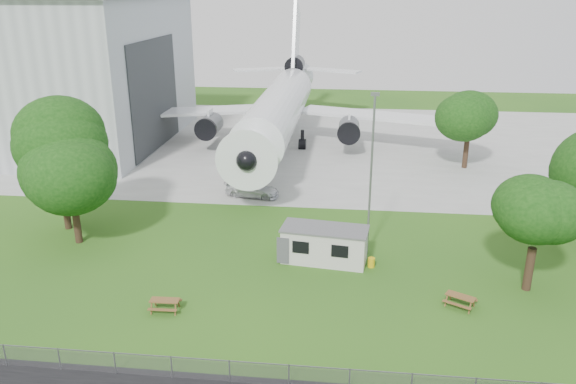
# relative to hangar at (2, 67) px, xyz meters

# --- Properties ---
(ground) EXTENTS (160.00, 160.00, 0.00)m
(ground) POSITION_rel_hangar_xyz_m (37.97, -36.00, -9.41)
(ground) COLOR #3C711D
(concrete_apron) EXTENTS (120.00, 46.00, 0.03)m
(concrete_apron) POSITION_rel_hangar_xyz_m (37.97, 2.00, -9.39)
(concrete_apron) COLOR #B7B7B2
(concrete_apron) RESTS_ON ground
(hangar) EXTENTS (43.00, 31.00, 18.55)m
(hangar) POSITION_rel_hangar_xyz_m (0.00, 0.00, 0.00)
(hangar) COLOR #B2B7BC
(hangar) RESTS_ON ground
(airliner) EXTENTS (46.36, 47.73, 17.69)m
(airliner) POSITION_rel_hangar_xyz_m (35.97, -0.14, -4.14)
(airliner) COLOR white
(airliner) RESTS_ON ground
(site_cabin) EXTENTS (6.89, 3.44, 2.62)m
(site_cabin) POSITION_rel_hangar_xyz_m (43.04, -31.44, -8.09)
(site_cabin) COLOR beige
(site_cabin) RESTS_ON ground
(picnic_west) EXTENTS (1.84, 1.55, 0.76)m
(picnic_west) POSITION_rel_hangar_xyz_m (33.60, -39.32, -9.41)
(picnic_west) COLOR olive
(picnic_west) RESTS_ON ground
(picnic_east) EXTENTS (2.30, 2.18, 0.76)m
(picnic_east) POSITION_rel_hangar_xyz_m (51.80, -36.81, -9.41)
(picnic_east) COLOR olive
(picnic_east) RESTS_ON ground
(fence) EXTENTS (58.00, 0.04, 1.30)m
(fence) POSITION_rel_hangar_xyz_m (37.97, -45.50, -9.41)
(fence) COLOR gray
(fence) RESTS_ON ground
(lamp_mast) EXTENTS (0.16, 0.16, 12.00)m
(lamp_mast) POSITION_rel_hangar_xyz_m (46.17, -29.80, -3.41)
(lamp_mast) COLOR slate
(lamp_mast) RESTS_ON ground
(tree_west_big) EXTENTS (7.36, 7.36, 11.28)m
(tree_west_big) POSITION_rel_hangar_xyz_m (21.56, -27.85, -1.83)
(tree_west_big) COLOR #382619
(tree_west_big) RESTS_ON ground
(tree_west_small) EXTENTS (7.34, 7.34, 8.93)m
(tree_west_small) POSITION_rel_hangar_xyz_m (23.69, -30.34, -4.16)
(tree_west_small) COLOR #382619
(tree_west_small) RESTS_ON ground
(tree_east_front) EXTENTS (6.20, 6.20, 8.29)m
(tree_east_front) POSITION_rel_hangar_xyz_m (56.56, -34.12, -4.23)
(tree_east_front) COLOR #382619
(tree_east_front) RESTS_ON ground
(tree_far_apron) EXTENTS (6.31, 6.31, 8.58)m
(tree_far_apron) POSITION_rel_hangar_xyz_m (57.41, -6.92, -4.00)
(tree_far_apron) COLOR #382619
(tree_far_apron) RESTS_ON ground
(car_ne_hatch) EXTENTS (2.31, 4.00, 1.28)m
(car_ne_hatch) POSITION_rel_hangar_xyz_m (58.80, -23.30, -8.77)
(car_ne_hatch) COLOR black
(car_ne_hatch) RESTS_ON ground
(car_apron_van) EXTENTS (5.37, 2.79, 1.49)m
(car_apron_van) POSITION_rel_hangar_xyz_m (35.50, -18.62, -8.66)
(car_apron_van) COLOR silver
(car_apron_van) RESTS_ON ground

